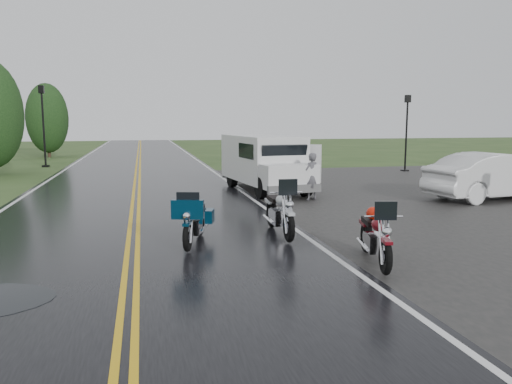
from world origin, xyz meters
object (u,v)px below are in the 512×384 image
Objects in this scene: van_white at (262,168)px; lamp_post_far_right at (406,133)px; motorcycle_teal at (187,225)px; person_at_van at (311,177)px; motorcycle_red at (386,243)px; sedan_white at (494,177)px; lamp_post_far_left at (43,126)px; motorcycle_silver at (289,215)px.

lamp_post_far_right is (9.50, 7.45, 0.93)m from van_white.
lamp_post_far_right is at bearing 63.86° from motorcycle_teal.
person_at_van is at bearing -27.89° from van_white.
motorcycle_red is 1.03× the size of motorcycle_teal.
sedan_white is 23.45m from lamp_post_far_left.
person_at_van is 18.58m from lamp_post_far_left.
lamp_post_far_left reaches higher than lamp_post_far_right.
motorcycle_silver is 0.48× the size of sedan_white.
motorcycle_silver is at bearing 123.59° from motorcycle_red.
motorcycle_red is at bearing 125.96° from sedan_white.
van_white is (-0.07, 8.68, 0.45)m from motorcycle_red.
van_white is 12.11m from lamp_post_far_right.
person_at_van reaches higher than motorcycle_teal.
sedan_white reaches higher than motorcycle_red.
motorcycle_red is at bearing -19.95° from motorcycle_teal.
van_white is 1.16× the size of lamp_post_far_left.
lamp_post_far_left reaches higher than van_white.
lamp_post_far_right reaches higher than motorcycle_silver.
motorcycle_silver is 0.56× the size of lamp_post_far_right.
van_white is at bearing -141.89° from lamp_post_far_right.
motorcycle_teal is 21.83m from lamp_post_far_left.
motorcycle_red is 0.44× the size of sedan_white.
motorcycle_red is 0.52× the size of lamp_post_far_right.
person_at_van is at bearing -134.72° from lamp_post_far_right.
lamp_post_far_left is (-6.26, 20.84, 1.73)m from motorcycle_teal.
sedan_white is 1.18× the size of lamp_post_far_right.
motorcycle_red is 18.74m from lamp_post_far_right.
lamp_post_far_right is (10.37, 13.60, 1.33)m from motorcycle_silver.
motorcycle_silver is 17.16m from lamp_post_far_right.
lamp_post_far_right is (18.81, -6.97, -0.33)m from lamp_post_far_left.
lamp_post_far_right is at bearing 30.77° from van_white.
lamp_post_far_right reaches higher than van_white.
motorcycle_teal is 7.13m from van_white.
van_white reaches higher than motorcycle_teal.
lamp_post_far_left is (-10.85, 15.00, 1.55)m from person_at_van.
van_white is 1.36× the size of lamp_post_far_right.
lamp_post_far_left is at bearing 115.50° from van_white.
van_white is at bearing -47.71° from person_at_van.
person_at_van is 0.39× the size of lamp_post_far_right.
motorcycle_teal is 7.44m from person_at_van.
lamp_post_far_right is (12.55, 13.88, 1.40)m from motorcycle_teal.
motorcycle_teal is at bearing -132.12° from lamp_post_far_right.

